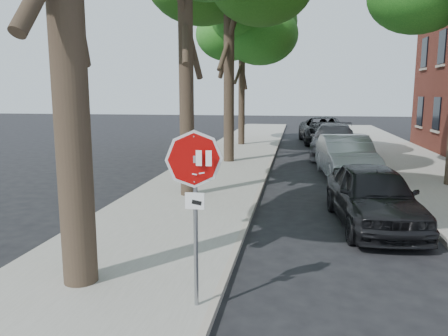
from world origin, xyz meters
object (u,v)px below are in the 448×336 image
(tree_far, at_px, (242,26))
(car_a, at_px, (373,196))
(car_c, at_px, (334,141))
(car_d, at_px, (324,130))
(stop_sign, at_px, (195,185))
(car_b, at_px, (346,157))

(tree_far, height_order, car_a, tree_far)
(car_c, bearing_deg, car_d, 94.45)
(car_d, bearing_deg, stop_sign, -102.37)
(tree_far, relative_size, car_d, 1.51)
(stop_sign, height_order, car_c, stop_sign)
(car_a, height_order, car_c, car_c)
(car_c, bearing_deg, tree_far, 145.14)
(car_b, distance_m, car_c, 5.68)
(car_a, bearing_deg, stop_sign, -128.46)
(car_b, xyz_separation_m, car_d, (-0.14, 11.98, 0.04))
(stop_sign, height_order, car_b, stop_sign)
(tree_far, height_order, car_c, tree_far)
(car_a, xyz_separation_m, car_d, (-0.13, 18.30, 0.10))
(stop_sign, xyz_separation_m, car_b, (3.30, 11.29, -1.13))
(car_a, relative_size, car_c, 0.77)
(car_d, bearing_deg, car_b, -93.97)
(stop_sign, relative_size, car_b, 0.53)
(car_b, distance_m, car_d, 11.99)
(car_c, height_order, car_d, car_d)
(stop_sign, bearing_deg, car_c, 79.00)
(car_a, relative_size, car_d, 0.72)
(tree_far, relative_size, car_c, 1.61)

